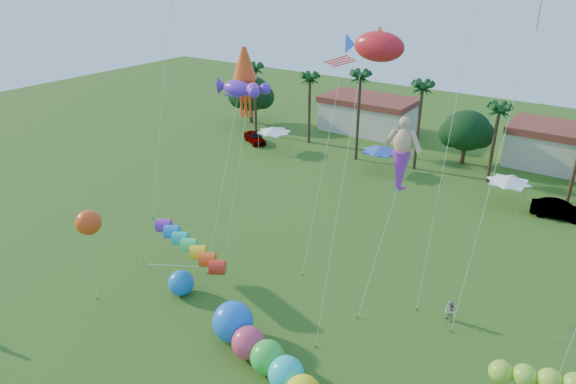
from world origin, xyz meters
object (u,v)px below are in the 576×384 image
Objects in this scene: car_a at (255,137)px; car_b at (559,210)px; blue_ball at (181,283)px; spectator_b at (450,311)px; caterpillar_inflatable at (274,367)px.

car_a is 0.88× the size of car_b.
car_b reaches higher than car_a.
car_b is at bearing 54.58° from blue_ball.
caterpillar_inflatable is at bearing -91.70° from spectator_b.
blue_ball reaches higher than spectator_b.
blue_ball reaches higher than car_b.
car_a is at bearing 118.99° from blue_ball.
car_b is 0.40× the size of caterpillar_inflatable.
blue_ball is at bearing -175.17° from caterpillar_inflatable.
blue_ball reaches higher than car_a.
car_b is 20.94m from spectator_b.
car_a is at bearing 150.82° from caterpillar_inflatable.
caterpillar_inflatable reaches higher than blue_ball.
spectator_b is at bearing 81.25° from caterpillar_inflatable.
spectator_b is 18.60m from blue_ball.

